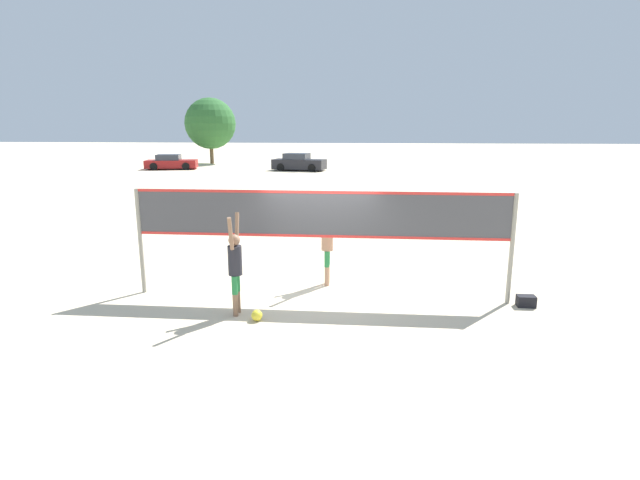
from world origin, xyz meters
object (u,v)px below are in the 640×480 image
at_px(volleyball, 257,315).
at_px(parked_car_mid, 171,163).
at_px(tree_left_cluster, 210,124).
at_px(player_spiker, 235,263).
at_px(player_blocker, 327,240).
at_px(volleyball_net, 320,220).
at_px(parked_car_near, 299,163).
at_px(gear_bag, 526,301).

relative_size(volleyball, parked_car_mid, 0.05).
xyz_separation_m(volleyball, tree_left_cluster, (-13.41, 40.62, 3.84)).
relative_size(player_spiker, volleyball, 9.31).
distance_m(player_blocker, tree_left_cluster, 40.99).
bearing_deg(player_blocker, tree_left_cluster, -159.05).
height_order(volleyball_net, volleyball, volleyball_net).
relative_size(volleyball_net, parked_car_near, 1.76).
height_order(volleyball_net, tree_left_cluster, tree_left_cluster).
height_order(gear_bag, parked_car_mid, parked_car_mid).
bearing_deg(tree_left_cluster, parked_car_mid, -103.19).
bearing_deg(player_spiker, parked_car_mid, 23.44).
distance_m(gear_bag, parked_car_mid, 38.46).
height_order(volleyball_net, player_blocker, volleyball_net).
relative_size(player_blocker, tree_left_cluster, 0.33).
distance_m(player_blocker, parked_car_mid, 35.32).
height_order(gear_bag, tree_left_cluster, tree_left_cluster).
bearing_deg(volleyball, parked_car_near, 96.16).
distance_m(volleyball_net, parked_car_mid, 36.14).
distance_m(volleyball, parked_car_near, 33.72).
relative_size(player_spiker, parked_car_mid, 0.45).
relative_size(gear_bag, parked_car_near, 0.08).
relative_size(player_blocker, parked_car_near, 0.45).
bearing_deg(parked_car_near, tree_left_cluster, 155.47).
relative_size(parked_car_mid, tree_left_cluster, 0.72).
distance_m(player_spiker, parked_car_mid, 36.51).
bearing_deg(player_spiker, tree_left_cluster, 17.79).
bearing_deg(parked_car_near, volleyball, -72.44).
bearing_deg(tree_left_cluster, volleyball_net, -69.63).
height_order(volleyball, gear_bag, gear_bag).
bearing_deg(parked_car_near, parked_car_mid, -170.05).
bearing_deg(gear_bag, player_blocker, 165.45).
height_order(gear_bag, parked_car_near, parked_car_near).
bearing_deg(parked_car_mid, player_spiker, -77.85).
bearing_deg(parked_car_mid, gear_bag, -68.97).
distance_m(volleyball_net, gear_bag, 4.73).
bearing_deg(player_spiker, parked_car_near, 5.39).
height_order(player_spiker, tree_left_cluster, tree_left_cluster).
bearing_deg(player_blocker, volleyball_net, -5.31).
xyz_separation_m(player_spiker, gear_bag, (6.04, 0.99, -0.97)).
height_order(volleyball, parked_car_near, parked_car_near).
height_order(player_spiker, gear_bag, player_spiker).
xyz_separation_m(player_spiker, player_blocker, (1.69, 2.12, 0.02)).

